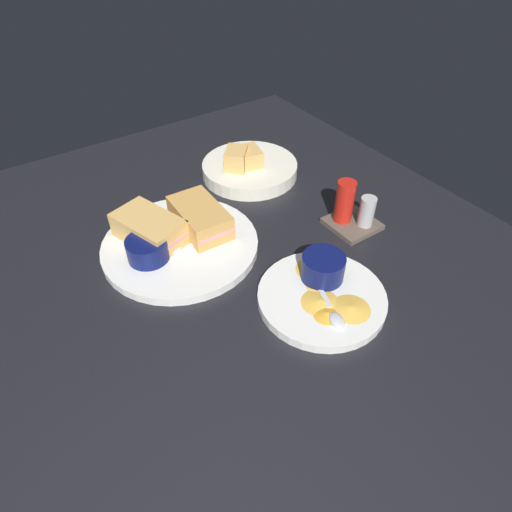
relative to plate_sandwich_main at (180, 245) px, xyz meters
The scene contains 12 objects.
ground_plane 7.20cm from the plate_sandwich_main, 18.00° to the left, with size 110.00×110.00×3.00cm, color black.
plate_sandwich_main is the anchor object (origin of this frame).
sandwich_half_near 6.31cm from the plate_sandwich_main, 105.97° to the left, with size 13.50×8.06×4.80cm.
sandwich_half_far 6.31cm from the plate_sandwich_main, 134.03° to the right, with size 14.77×11.25×4.80cm.
ramekin_dark_sauce 7.07cm from the plate_sandwich_main, 83.03° to the right, with size 7.30×7.30×3.92cm.
spoon_by_dark_ramekin 2.43cm from the plate_sandwich_main, 22.39° to the right, with size 3.53×9.95×0.80cm.
plate_chips_companion 27.90cm from the plate_sandwich_main, 27.63° to the left, with size 20.90×20.90×1.60cm, color white.
ramekin_light_gravy 26.78cm from the plate_sandwich_main, 35.78° to the left, with size 7.20×7.20×4.32cm.
spoon_by_gravy_ramekin 31.23cm from the plate_sandwich_main, 21.51° to the left, with size 9.80×4.64×0.80cm.
plantain_chip_scatter 28.41cm from the plate_sandwich_main, 29.85° to the left, with size 18.50×13.68×0.60cm.
bread_basket_rear 28.46cm from the plate_sandwich_main, 119.95° to the left, with size 21.44×21.44×7.32cm.
condiment_caddy 33.31cm from the plate_sandwich_main, 67.91° to the left, with size 9.00×9.00×9.50cm.
Camera 1 is at (52.26, -25.32, 53.57)cm, focal length 30.85 mm.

